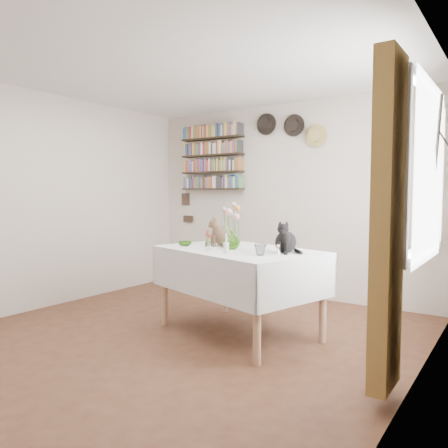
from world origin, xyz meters
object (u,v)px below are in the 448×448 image
Objects in this scene: flower_vase at (231,240)px; dining_table at (239,270)px; black_cat at (286,236)px; tabby_cat at (224,231)px; bookshelf_unit at (212,158)px.

dining_table is at bearing 37.68° from flower_vase.
black_cat is 0.54m from flower_vase.
flower_vase is at bearing -9.80° from tabby_cat.
bookshelf_unit is at bearing 132.43° from dining_table.
dining_table is 0.30m from flower_vase.
tabby_cat is 0.29m from flower_vase.
black_cat is 2.69m from bookshelf_unit.
black_cat is at bearing 22.55° from tabby_cat.
black_cat is at bearing 2.78° from dining_table.
bookshelf_unit reaches higher than flower_vase.
bookshelf_unit is (-1.97, 1.60, 0.88)m from black_cat.
flower_vase is 2.39m from bookshelf_unit.
dining_table is 5.71× the size of tabby_cat.
tabby_cat is at bearing -50.52° from bookshelf_unit.
bookshelf_unit reaches higher than dining_table.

